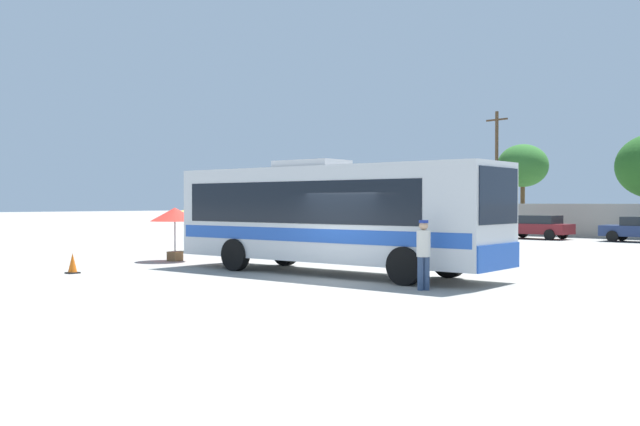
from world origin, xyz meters
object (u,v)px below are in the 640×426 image
Objects in this scene: vendor_umbrella_near_gate_red at (175,216)px; parked_car_leftmost_grey at (458,224)px; vendor_umbrella_secondary_yellow at (201,208)px; parked_car_second_maroon at (537,226)px; utility_pole_near at (497,170)px; roadside_tree_left at (523,166)px; coach_bus_silver_blue at (329,213)px; traffic_cone_on_apron at (73,264)px; attendant_by_bus_door at (424,250)px.

vendor_umbrella_near_gate_red is 25.02m from parked_car_leftmost_grey.
vendor_umbrella_secondary_yellow is 0.55× the size of parked_car_second_maroon.
parked_car_second_maroon is at bearing -2.34° from parked_car_leftmost_grey.
utility_pole_near is 2.21m from roadside_tree_left.
vendor_umbrella_near_gate_red is 0.23× the size of utility_pole_near.
coach_bus_silver_blue is 8.17m from traffic_cone_on_apron.
coach_bus_silver_blue is 17.57× the size of traffic_cone_on_apron.
parked_car_leftmost_grey is at bearing -97.73° from roadside_tree_left.
parked_car_leftmost_grey is 6.91× the size of traffic_cone_on_apron.
coach_bus_silver_blue is at bearing -69.83° from utility_pole_near.
utility_pole_near is at bearing 116.53° from attendant_by_bus_door.
parked_car_leftmost_grey is at bearing 88.87° from vendor_umbrella_secondary_yellow.
parked_car_second_maroon is at bearing 88.43° from traffic_cone_on_apron.
vendor_umbrella_secondary_yellow is at bearing 163.06° from coach_bus_silver_blue.
utility_pole_near is at bearing 110.17° from coach_bus_silver_blue.
coach_bus_silver_blue is 26.48m from parked_car_leftmost_grey.
vendor_umbrella_secondary_yellow is (-3.70, 3.98, 0.28)m from vendor_umbrella_near_gate_red.
vendor_umbrella_near_gate_red is 0.46× the size of parked_car_leftmost_grey.
roadside_tree_left is (-9.74, 31.26, 2.98)m from coach_bus_silver_blue.
utility_pole_near reaches higher than attendant_by_bus_door.
roadside_tree_left reaches higher than parked_car_second_maroon.
coach_bus_silver_blue is at bearing 162.64° from attendant_by_bus_door.
attendant_by_bus_door is at bearing -17.36° from coach_bus_silver_blue.
attendant_by_bus_door is at bearing -59.18° from parked_car_leftmost_grey.
parked_car_leftmost_grey is (-3.29, 24.79, -0.94)m from vendor_umbrella_near_gate_red.
attendant_by_bus_door is 34.57m from utility_pole_near.
traffic_cone_on_apron is (4.96, -34.85, -4.26)m from utility_pole_near.
attendant_by_bus_door is at bearing -17.06° from vendor_umbrella_secondary_yellow.
attendant_by_bus_door is 27.14m from parked_car_second_maroon.
parked_car_leftmost_grey is 0.68× the size of roadside_tree_left.
vendor_umbrella_near_gate_red is 30.25m from utility_pole_near.
parked_car_second_maroon is at bearing -57.01° from roadside_tree_left.
roadside_tree_left reaches higher than vendor_umbrella_near_gate_red.
coach_bus_silver_blue is 31.36m from utility_pole_near.
traffic_cone_on_apron is at bearing -59.25° from vendor_umbrella_secondary_yellow.
utility_pole_near reaches higher than roadside_tree_left.
coach_bus_silver_blue is at bearing -72.69° from roadside_tree_left.
vendor_umbrella_secondary_yellow reaches higher than traffic_cone_on_apron.
roadside_tree_left is (-2.33, 31.85, 3.17)m from vendor_umbrella_near_gate_red.
attendant_by_bus_door is at bearing -66.33° from roadside_tree_left.
vendor_umbrella_near_gate_red is (-7.41, -0.60, -0.19)m from coach_bus_silver_blue.
utility_pole_near is 35.46m from traffic_cone_on_apron.
traffic_cone_on_apron is (1.60, -4.93, -1.40)m from vendor_umbrella_near_gate_red.
coach_bus_silver_blue is 32.88m from roadside_tree_left.
parked_car_second_maroon is (-9.59, 25.39, -0.24)m from attendant_by_bus_door.
vendor_umbrella_secondary_yellow is 20.85m from parked_car_leftmost_grey.
utility_pole_near is at bearing -118.08° from roadside_tree_left.
coach_bus_silver_blue reaches higher than parked_car_second_maroon.
parked_car_leftmost_grey is 30.12m from traffic_cone_on_apron.
vendor_umbrella_near_gate_red is at bearing 108.02° from traffic_cone_on_apron.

